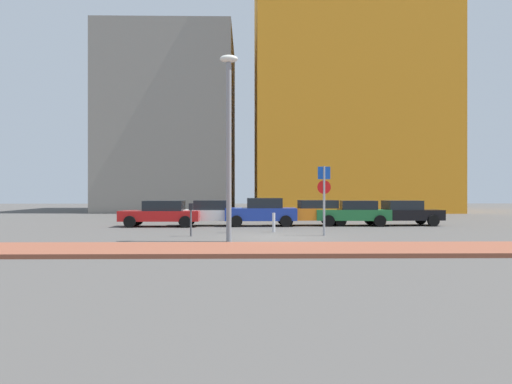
{
  "coord_description": "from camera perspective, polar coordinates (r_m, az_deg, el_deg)",
  "views": [
    {
      "loc": [
        -1.27,
        -21.62,
        1.94
      ],
      "look_at": [
        -0.81,
        3.27,
        1.92
      ],
      "focal_mm": 35.63,
      "sensor_mm": 36.0,
      "label": 1
    }
  ],
  "objects": [
    {
      "name": "building_under_construction",
      "position": [
        53.45,
        -9.39,
        7.34
      ],
      "size": [
        12.57,
        15.25,
        17.43
      ],
      "primitive_type": "cube",
      "color": "gray",
      "rests_on": "ground"
    },
    {
      "name": "parked_car_white",
      "position": [
        28.88,
        -5.11,
        -2.29
      ],
      "size": [
        3.98,
        1.94,
        1.44
      ],
      "color": "white",
      "rests_on": "ground"
    },
    {
      "name": "street_lamp",
      "position": [
        19.78,
        -3.07,
        6.72
      ],
      "size": [
        0.7,
        0.36,
        7.23
      ],
      "color": "gray",
      "rests_on": "ground"
    },
    {
      "name": "parked_car_blue",
      "position": [
        28.51,
        0.62,
        -2.23
      ],
      "size": [
        3.99,
        1.98,
        1.57
      ],
      "color": "#1E389E",
      "rests_on": "ground"
    },
    {
      "name": "ground_plane",
      "position": [
        21.74,
        2.29,
        -5.07
      ],
      "size": [
        120.0,
        120.0,
        0.0
      ],
      "primitive_type": "plane",
      "color": "#4C4947"
    },
    {
      "name": "building_colorful_midrise",
      "position": [
        54.11,
        9.93,
        12.86
      ],
      "size": [
        18.26,
        16.14,
        27.87
      ],
      "primitive_type": "cube",
      "color": "orange",
      "rests_on": "ground"
    },
    {
      "name": "parked_car_orange",
      "position": [
        29.16,
        6.39,
        -2.26
      ],
      "size": [
        4.48,
        2.04,
        1.45
      ],
      "color": "orange",
      "rests_on": "ground"
    },
    {
      "name": "sidewalk_brick",
      "position": [
        16.53,
        3.36,
        -6.44
      ],
      "size": [
        40.0,
        3.47,
        0.14
      ],
      "primitive_type": "cube",
      "color": "brown",
      "rests_on": "ground"
    },
    {
      "name": "parking_meter",
      "position": [
        22.15,
        -7.32,
        -2.58
      ],
      "size": [
        0.18,
        0.14,
        1.43
      ],
      "color": "#4C4C51",
      "rests_on": "ground"
    },
    {
      "name": "parked_car_green",
      "position": [
        29.29,
        10.93,
        -2.29
      ],
      "size": [
        4.23,
        2.13,
        1.42
      ],
      "color": "#237238",
      "rests_on": "ground"
    },
    {
      "name": "traffic_bollard_mid",
      "position": [
        23.87,
        -3.06,
        -3.5
      ],
      "size": [
        0.15,
        0.15,
        0.92
      ],
      "primitive_type": "cylinder",
      "color": "#B7B7BC",
      "rests_on": "ground"
    },
    {
      "name": "parked_car_black",
      "position": [
        30.12,
        15.98,
        -2.24
      ],
      "size": [
        4.6,
        2.2,
        1.43
      ],
      "color": "black",
      "rests_on": "ground"
    },
    {
      "name": "parking_sign_post",
      "position": [
        22.53,
        7.65,
        0.03
      ],
      "size": [
        0.6,
        0.1,
        3.06
      ],
      "color": "gray",
      "rests_on": "ground"
    },
    {
      "name": "traffic_bollard_near",
      "position": [
        24.22,
        2.0,
        -3.45
      ],
      "size": [
        0.14,
        0.14,
        0.92
      ],
      "primitive_type": "cylinder",
      "color": "#B7B7BC",
      "rests_on": "ground"
    },
    {
      "name": "parked_car_red",
      "position": [
        28.52,
        -10.56,
        -2.34
      ],
      "size": [
        4.39,
        2.02,
        1.44
      ],
      "color": "red",
      "rests_on": "ground"
    }
  ]
}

